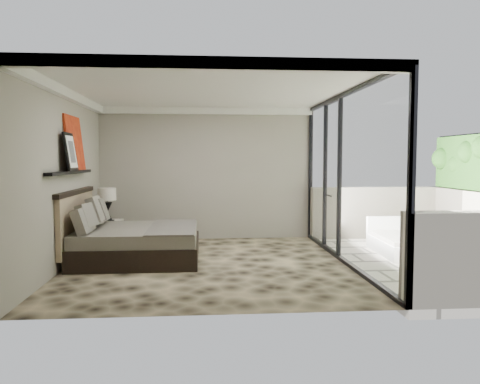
{
  "coord_description": "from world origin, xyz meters",
  "views": [
    {
      "loc": [
        -0.07,
        -7.53,
        1.71
      ],
      "look_at": [
        0.55,
        0.4,
        1.15
      ],
      "focal_mm": 35.0,
      "sensor_mm": 36.0,
      "label": 1
    }
  ],
  "objects": [
    {
      "name": "abstract_canvas",
      "position": [
        -2.19,
        0.42,
        1.97
      ],
      "size": [
        0.13,
        0.9,
        0.9
      ],
      "primitive_type": "cube",
      "rotation": [
        0.0,
        -0.1,
        0.0
      ],
      "color": "#9E320D",
      "rests_on": "picture_ledge"
    },
    {
      "name": "left_wall",
      "position": [
        -2.24,
        0.0,
        1.4
      ],
      "size": [
        0.02,
        5.0,
        2.8
      ],
      "primitive_type": "cube",
      "color": "gray",
      "rests_on": "floor"
    },
    {
      "name": "terrace_slab",
      "position": [
        3.75,
        0.0,
        -0.06
      ],
      "size": [
        3.0,
        5.0,
        0.12
      ],
      "primitive_type": "cube",
      "color": "beige",
      "rests_on": "ground"
    },
    {
      "name": "nightstand",
      "position": [
        -1.95,
        1.68,
        0.28
      ],
      "size": [
        0.58,
        0.58,
        0.55
      ],
      "primitive_type": "cube",
      "rotation": [
        0.0,
        0.0,
        -0.05
      ],
      "color": "black",
      "rests_on": "floor"
    },
    {
      "name": "ceiling",
      "position": [
        0.0,
        0.0,
        2.79
      ],
      "size": [
        4.5,
        5.0,
        0.02
      ],
      "primitive_type": "cube",
      "color": "silver",
      "rests_on": "back_wall"
    },
    {
      "name": "ottoman",
      "position": [
        4.45,
        1.14,
        0.24
      ],
      "size": [
        0.57,
        0.57,
        0.48
      ],
      "primitive_type": "cube",
      "rotation": [
        0.0,
        0.0,
        0.2
      ],
      "color": "white",
      "rests_on": "terrace_slab"
    },
    {
      "name": "glass_wall",
      "position": [
        2.25,
        0.0,
        1.4
      ],
      "size": [
        0.08,
        5.0,
        2.8
      ],
      "primitive_type": "cube",
      "color": "white",
      "rests_on": "floor"
    },
    {
      "name": "back_wall",
      "position": [
        0.0,
        2.49,
        1.4
      ],
      "size": [
        4.5,
        0.02,
        2.8
      ],
      "primitive_type": "cube",
      "color": "gray",
      "rests_on": "floor"
    },
    {
      "name": "framed_print",
      "position": [
        -2.14,
        -0.03,
        1.82
      ],
      "size": [
        0.11,
        0.5,
        0.6
      ],
      "primitive_type": "cube",
      "rotation": [
        0.0,
        -0.14,
        0.0
      ],
      "color": "black",
      "rests_on": "picture_ledge"
    },
    {
      "name": "lounger",
      "position": [
        3.45,
        0.59,
        0.19
      ],
      "size": [
        0.83,
        1.56,
        0.6
      ],
      "rotation": [
        0.0,
        0.0,
        -0.05
      ],
      "color": "white",
      "rests_on": "terrace_slab"
    },
    {
      "name": "picture_ledge",
      "position": [
        -2.18,
        0.1,
        1.5
      ],
      "size": [
        0.12,
        2.2,
        0.05
      ],
      "primitive_type": "cube",
      "color": "black",
      "rests_on": "left_wall"
    },
    {
      "name": "floor",
      "position": [
        0.0,
        0.0,
        0.0
      ],
      "size": [
        5.0,
        5.0,
        0.0
      ],
      "primitive_type": "plane",
      "color": "black",
      "rests_on": "ground"
    },
    {
      "name": "bed",
      "position": [
        -1.28,
        0.43,
        0.34
      ],
      "size": [
        2.07,
        2.01,
        1.14
      ],
      "color": "black",
      "rests_on": "floor"
    },
    {
      "name": "table_lamp",
      "position": [
        -1.94,
        1.67,
        0.93
      ],
      "size": [
        0.35,
        0.35,
        0.64
      ],
      "color": "black",
      "rests_on": "nightstand"
    }
  ]
}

